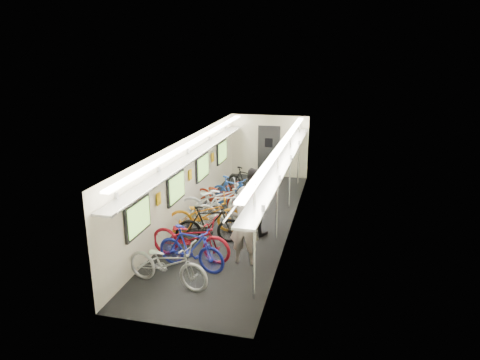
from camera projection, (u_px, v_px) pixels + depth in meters
The scene contains 14 objects.
train_car_shell at pixel (232, 160), 12.54m from camera, with size 10.00×10.00×10.00m.
bicycle_0 at pixel (167, 263), 8.82m from camera, with size 0.66×1.91×1.00m, color #A4A5A8.
bicycle_1 at pixel (191, 248), 9.48m from camera, with size 0.48×1.69×1.02m, color #19239A.
bicycle_2 at pixel (191, 238), 9.95m from camera, with size 0.71×2.03×1.06m, color maroon.
bicycle_3 at pixel (209, 225), 10.77m from camera, with size 0.48×1.70×1.02m, color black.
bicycle_4 at pixel (205, 214), 11.42m from camera, with size 0.70×2.00×1.05m, color orange.
bicycle_5 at pixel (226, 210), 11.65m from camera, with size 0.53×1.87×1.12m, color white.
bicycle_6 at pixel (216, 201), 12.33m from camera, with size 0.77×2.20×1.16m, color silver.
bicycle_7 at pixel (233, 192), 13.35m from camera, with size 0.46×1.64×0.99m, color #1B45A7.
bicycle_8 at pixel (220, 196), 13.09m from camera, with size 0.63×1.80×0.95m, color maroon.
bicycle_9 at pixel (245, 181), 14.62m from camera, with size 0.44×1.55×0.93m, color black.
passenger_near at pixel (244, 225), 9.65m from camera, with size 0.68×0.45×1.86m, color gray.
passenger_mid at pixel (253, 201), 11.29m from camera, with size 0.88×0.69×1.82m, color black.
backpack at pixel (250, 196), 10.51m from camera, with size 0.26×0.14×0.38m, color red.
Camera 1 is at (2.74, -11.07, 4.67)m, focal length 32.00 mm.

